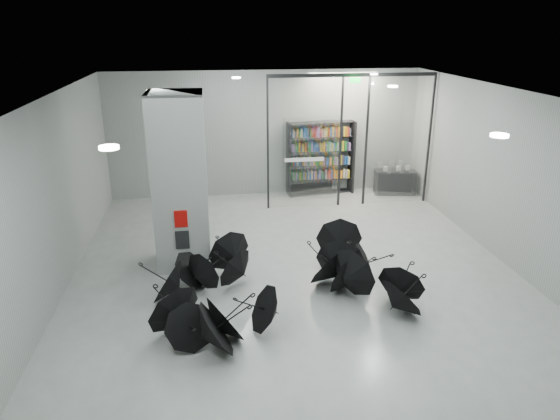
{
  "coord_description": "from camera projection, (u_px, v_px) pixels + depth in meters",
  "views": [
    {
      "loc": [
        -1.81,
        -9.23,
        5.38
      ],
      "look_at": [
        -0.3,
        1.5,
        1.4
      ],
      "focal_mm": 32.89,
      "sensor_mm": 36.0,
      "label": 1
    }
  ],
  "objects": [
    {
      "name": "fire_cabinet",
      "position": [
        181.0,
        219.0,
        11.16
      ],
      "size": [
        0.28,
        0.04,
        0.38
      ],
      "primitive_type": "cube",
      "color": "#A50A07",
      "rests_on": "column"
    },
    {
      "name": "shop_counter",
      "position": [
        395.0,
        182.0,
        16.97
      ],
      "size": [
        1.39,
        0.75,
        0.79
      ],
      "primitive_type": "cube",
      "rotation": [
        0.0,
        0.0,
        -0.17
      ],
      "color": "black",
      "rests_on": "ground"
    },
    {
      "name": "exit_sign",
      "position": [
        355.0,
        80.0,
        14.59
      ],
      "size": [
        0.3,
        0.06,
        0.15
      ],
      "primitive_type": "cube",
      "color": "#0CE533",
      "rests_on": "room"
    },
    {
      "name": "room",
      "position": [
        307.0,
        165.0,
        9.69
      ],
      "size": [
        14.0,
        14.02,
        4.01
      ],
      "color": "gray",
      "rests_on": "ground"
    },
    {
      "name": "info_panel",
      "position": [
        182.0,
        240.0,
        11.33
      ],
      "size": [
        0.3,
        0.03,
        0.42
      ],
      "primitive_type": "cube",
      "color": "black",
      "rests_on": "column"
    },
    {
      "name": "column",
      "position": [
        180.0,
        182.0,
        11.51
      ],
      "size": [
        1.2,
        1.2,
        4.0
      ],
      "primitive_type": "cube",
      "color": "slate",
      "rests_on": "ground"
    },
    {
      "name": "glass_partition",
      "position": [
        350.0,
        136.0,
        15.34
      ],
      "size": [
        5.06,
        0.08,
        4.0
      ],
      "color": "silver",
      "rests_on": "ground"
    },
    {
      "name": "umbrella_cluster",
      "position": [
        282.0,
        289.0,
        10.34
      ],
      "size": [
        5.76,
        4.31,
        1.31
      ],
      "color": "black",
      "rests_on": "ground"
    },
    {
      "name": "bookshelf",
      "position": [
        320.0,
        158.0,
        16.76
      ],
      "size": [
        2.21,
        0.75,
        2.39
      ],
      "primitive_type": null,
      "rotation": [
        0.0,
        0.0,
        0.15
      ],
      "color": "black",
      "rests_on": "ground"
    }
  ]
}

